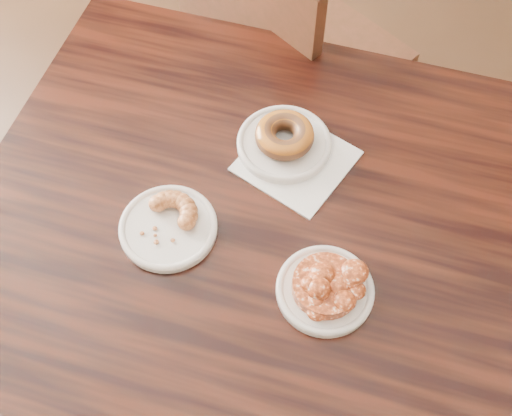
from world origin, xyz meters
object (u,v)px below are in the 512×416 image
Objects in this scene: chair_far at (300,56)px; glazed_donut at (285,135)px; cruller_fragment at (167,222)px; cafe_table at (243,317)px; apple_fritter at (326,284)px.

chair_far is 8.33× the size of glazed_donut.
cruller_fragment is (0.18, -0.73, 0.33)m from chair_far.
cruller_fragment is (-0.06, -0.26, -0.01)m from glazed_donut.
glazed_donut is 0.27m from cruller_fragment.
cafe_table is 6.63× the size of apple_fritter.
chair_far is at bearing 104.15° from cruller_fragment.
chair_far is 0.63m from glazed_donut.
cafe_table is 0.73m from chair_far.
chair_far reaches higher than cruller_fragment.
glazed_donut is 1.02× the size of cruller_fragment.
cafe_table is at bearing 125.13° from chair_far.
cafe_table is at bearing 177.30° from apple_fritter.
glazed_donut is at bearing 129.51° from chair_far.
cruller_fragment is (-0.10, -0.06, 0.40)m from cafe_table.
glazed_donut is at bearing 83.25° from cafe_table.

